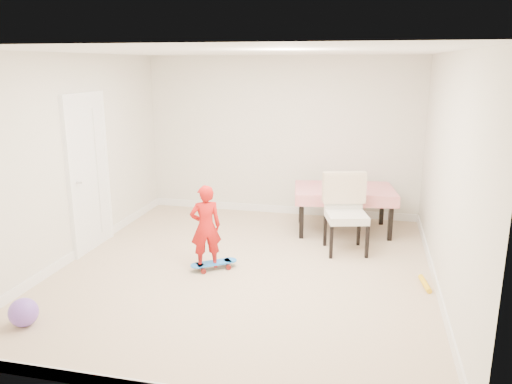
% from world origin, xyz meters
% --- Properties ---
extents(ground, '(5.00, 5.00, 0.00)m').
position_xyz_m(ground, '(0.00, 0.00, 0.00)').
color(ground, tan).
rests_on(ground, ground).
extents(ceiling, '(4.50, 5.00, 0.04)m').
position_xyz_m(ceiling, '(0.00, 0.00, 2.58)').
color(ceiling, white).
rests_on(ceiling, wall_back).
extents(wall_back, '(4.50, 0.04, 2.60)m').
position_xyz_m(wall_back, '(0.00, 2.48, 1.30)').
color(wall_back, beige).
rests_on(wall_back, ground).
extents(wall_front, '(4.50, 0.04, 2.60)m').
position_xyz_m(wall_front, '(0.00, -2.48, 1.30)').
color(wall_front, beige).
rests_on(wall_front, ground).
extents(wall_left, '(0.04, 5.00, 2.60)m').
position_xyz_m(wall_left, '(-2.23, 0.00, 1.30)').
color(wall_left, beige).
rests_on(wall_left, ground).
extents(wall_right, '(0.04, 5.00, 2.60)m').
position_xyz_m(wall_right, '(2.23, 0.00, 1.30)').
color(wall_right, beige).
rests_on(wall_right, ground).
extents(door, '(0.11, 0.94, 2.11)m').
position_xyz_m(door, '(-2.22, 0.30, 1.02)').
color(door, white).
rests_on(door, ground).
extents(baseboard_back, '(4.50, 0.02, 0.12)m').
position_xyz_m(baseboard_back, '(0.00, 2.49, 0.06)').
color(baseboard_back, white).
rests_on(baseboard_back, ground).
extents(baseboard_left, '(0.02, 5.00, 0.12)m').
position_xyz_m(baseboard_left, '(-2.24, 0.00, 0.06)').
color(baseboard_left, white).
rests_on(baseboard_left, ground).
extents(baseboard_right, '(0.02, 5.00, 0.12)m').
position_xyz_m(baseboard_right, '(2.24, 0.00, 0.06)').
color(baseboard_right, white).
rests_on(baseboard_right, ground).
extents(dining_table, '(1.57, 1.12, 0.67)m').
position_xyz_m(dining_table, '(1.09, 1.77, 0.34)').
color(dining_table, '#B30911').
rests_on(dining_table, ground).
extents(dining_chair, '(0.72, 0.78, 1.05)m').
position_xyz_m(dining_chair, '(1.17, 0.91, 0.53)').
color(dining_chair, white).
rests_on(dining_chair, ground).
extents(skateboard, '(0.61, 0.52, 0.09)m').
position_xyz_m(skateboard, '(-0.38, -0.06, 0.04)').
color(skateboard, blue).
rests_on(skateboard, ground).
extents(child, '(0.45, 0.40, 1.04)m').
position_xyz_m(child, '(-0.46, -0.09, 0.52)').
color(child, red).
rests_on(child, ground).
extents(balloon, '(0.28, 0.28, 0.28)m').
position_xyz_m(balloon, '(-1.75, -1.78, 0.14)').
color(balloon, '#7B52C5').
rests_on(balloon, ground).
extents(foam_toy, '(0.12, 0.40, 0.06)m').
position_xyz_m(foam_toy, '(2.13, 0.02, 0.03)').
color(foam_toy, yellow).
rests_on(foam_toy, ground).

